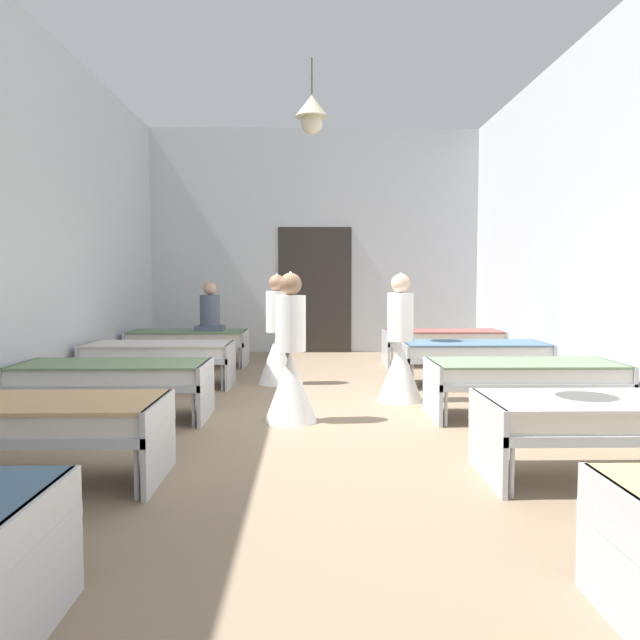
% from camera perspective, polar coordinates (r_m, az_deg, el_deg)
% --- Properties ---
extents(ground_plane, '(6.85, 11.84, 0.10)m').
position_cam_1_polar(ground_plane, '(6.25, -0.05, -9.64)').
color(ground_plane, '#8C755B').
extents(room_shell, '(6.65, 11.44, 4.26)m').
position_cam_1_polar(room_shell, '(7.45, -0.21, 9.43)').
color(room_shell, silver).
rests_on(room_shell, ground).
extents(bed_left_row_1, '(1.90, 0.84, 0.57)m').
position_cam_1_polar(bed_left_row_1, '(4.72, -25.98, -8.39)').
color(bed_left_row_1, '#B7BCC1').
rests_on(bed_left_row_1, ground).
extents(bed_right_row_1, '(1.90, 0.84, 0.57)m').
position_cam_1_polar(bed_right_row_1, '(4.81, 26.20, -8.18)').
color(bed_right_row_1, '#B7BCC1').
rests_on(bed_right_row_1, ground).
extents(bed_left_row_2, '(1.90, 0.84, 0.57)m').
position_cam_1_polar(bed_left_row_2, '(6.47, -18.83, -4.99)').
color(bed_left_row_2, '#B7BCC1').
rests_on(bed_left_row_2, ground).
extents(bed_right_row_2, '(1.90, 0.84, 0.57)m').
position_cam_1_polar(bed_right_row_2, '(6.53, 18.55, -4.90)').
color(bed_right_row_2, '#B7BCC1').
rests_on(bed_right_row_2, ground).
extents(bed_left_row_3, '(1.90, 0.84, 0.57)m').
position_cam_1_polar(bed_left_row_3, '(8.28, -14.79, -3.01)').
color(bed_left_row_3, '#B7BCC1').
rests_on(bed_left_row_3, ground).
extents(bed_right_row_3, '(1.90, 0.84, 0.57)m').
position_cam_1_polar(bed_right_row_3, '(8.33, 14.18, -2.96)').
color(bed_right_row_3, '#B7BCC1').
rests_on(bed_right_row_3, ground).
extents(bed_left_row_4, '(1.90, 0.84, 0.57)m').
position_cam_1_polar(bed_left_row_4, '(10.12, -12.22, -1.74)').
color(bed_left_row_4, '#B7BCC1').
rests_on(bed_left_row_4, ground).
extents(bed_right_row_4, '(1.90, 0.84, 0.57)m').
position_cam_1_polar(bed_right_row_4, '(10.16, 11.39, -1.71)').
color(bed_right_row_4, '#B7BCC1').
rests_on(bed_right_row_4, ground).
extents(nurse_near_aisle, '(0.52, 0.52, 1.49)m').
position_cam_1_polar(nurse_near_aisle, '(6.02, -2.76, -4.56)').
color(nurse_near_aisle, white).
rests_on(nurse_near_aisle, ground).
extents(nurse_mid_aisle, '(0.52, 0.52, 1.49)m').
position_cam_1_polar(nurse_mid_aisle, '(8.19, -4.03, -2.33)').
color(nurse_mid_aisle, white).
rests_on(nurse_mid_aisle, ground).
extents(nurse_far_aisle, '(0.52, 0.52, 1.49)m').
position_cam_1_polar(nurse_far_aisle, '(7.09, 7.51, -3.31)').
color(nurse_far_aisle, white).
rests_on(nurse_far_aisle, ground).
extents(patient_seated_primary, '(0.44, 0.44, 0.80)m').
position_cam_1_polar(patient_seated_primary, '(10.05, -10.28, 0.70)').
color(patient_seated_primary, '#515B70').
rests_on(patient_seated_primary, bed_left_row_4).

